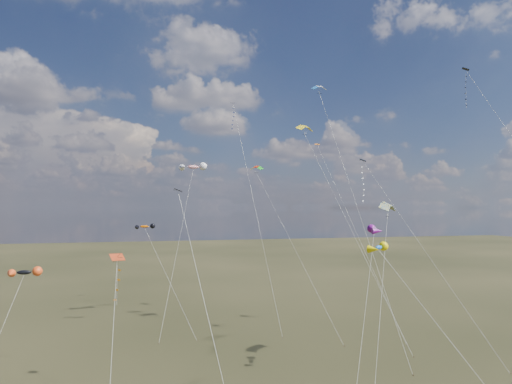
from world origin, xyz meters
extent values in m
cube|color=black|center=(28.37, 13.71, 35.84)|extent=(1.22, 1.24, 0.39)
cube|color=#121150|center=(1.29, 38.69, 35.20)|extent=(1.17, 1.16, 0.28)
cylinder|color=silver|center=(2.55, 28.76, 17.60)|extent=(2.55, 19.88, 35.21)
cube|color=#332316|center=(3.81, 18.83, 0.06)|extent=(0.10, 0.10, 0.12)
cube|color=black|center=(-11.09, 4.20, 18.60)|extent=(0.71, 0.76, 0.31)
cylinder|color=silver|center=(-9.53, -2.76, 9.30)|extent=(3.14, 13.95, 18.62)
cube|color=#AD3413|center=(-16.35, 2.48, 12.76)|extent=(1.40, 1.33, 0.53)
cylinder|color=silver|center=(-16.48, -2.29, 6.38)|extent=(0.28, 9.56, 12.78)
cube|color=#0C1B50|center=(13.73, 15.41, 23.19)|extent=(0.98, 1.02, 0.36)
cylinder|color=silver|center=(18.02, 8.00, 11.59)|extent=(8.60, 14.83, 23.20)
cube|color=#332316|center=(22.30, 0.60, 0.06)|extent=(0.10, 0.10, 0.12)
cube|color=orange|center=(13.15, 29.44, 27.17)|extent=(0.94, 0.90, 0.31)
cylinder|color=silver|center=(15.38, 20.63, 13.58)|extent=(4.50, 17.64, 27.18)
cube|color=#332316|center=(17.62, 11.82, 0.06)|extent=(0.10, 0.10, 0.12)
cylinder|color=silver|center=(12.03, 14.91, 14.28)|extent=(7.58, 14.45, 28.58)
cube|color=#332316|center=(15.81, 7.70, 0.06)|extent=(0.10, 0.10, 0.12)
cylinder|color=silver|center=(11.41, 12.27, 17.18)|extent=(2.02, 19.15, 34.37)
cube|color=#332316|center=(12.41, 2.71, 0.06)|extent=(0.10, 0.10, 0.12)
cylinder|color=silver|center=(8.60, 2.18, 8.70)|extent=(6.99, 9.14, 17.41)
cylinder|color=silver|center=(7.04, 23.44, 11.84)|extent=(5.94, 19.87, 23.69)
cube|color=#332316|center=(10.00, 13.51, 0.06)|extent=(0.10, 0.10, 0.12)
ellipsoid|color=black|center=(-26.03, 13.78, 10.27)|extent=(2.86, 1.28, 1.08)
cylinder|color=silver|center=(-27.32, 10.53, 5.13)|extent=(2.61, 6.53, 10.28)
ellipsoid|color=#E76000|center=(-13.62, 30.40, 14.24)|extent=(2.68, 1.23, 0.82)
cylinder|color=silver|center=(-10.39, 25.29, 7.12)|extent=(6.50, 10.24, 14.25)
cube|color=#332316|center=(-7.15, 20.19, 0.06)|extent=(0.10, 0.10, 0.12)
ellipsoid|color=silver|center=(8.67, 3.56, 14.78)|extent=(1.50, 2.78, 0.86)
cylinder|color=silver|center=(5.33, -0.55, 7.39)|extent=(6.71, 8.24, 14.79)
ellipsoid|color=red|center=(-6.29, 32.45, 23.33)|extent=(3.78, 2.16, 1.44)
cylinder|color=silver|center=(-9.13, 26.34, 11.67)|extent=(5.70, 12.26, 23.35)
cube|color=#332316|center=(-11.96, 20.23, 0.06)|extent=(0.10, 0.10, 0.12)
ellipsoid|color=blue|center=(4.28, -4.97, 13.75)|extent=(2.04, 1.74, 0.84)
cylinder|color=silver|center=(7.81, -9.55, 6.87)|extent=(7.10, 9.18, 13.76)
camera|label=1|loc=(-14.82, -38.34, 16.97)|focal=32.00mm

